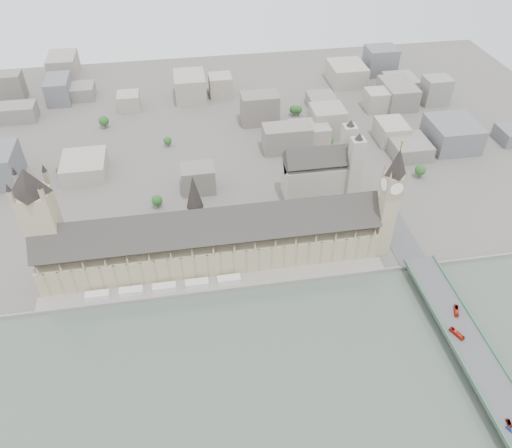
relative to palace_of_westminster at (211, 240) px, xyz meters
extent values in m
plane|color=#595651|center=(0.00, -19.70, -22.71)|extent=(900.00, 900.00, 0.00)
cube|color=slate|center=(0.00, -34.70, -21.21)|extent=(600.00, 1.50, 3.00)
cube|color=slate|center=(0.00, -27.20, -21.71)|extent=(270.00, 15.00, 2.00)
cube|color=silver|center=(-90.00, -26.70, -18.71)|extent=(18.00, 7.00, 4.00)
cube|color=silver|center=(-65.00, -26.70, -18.71)|extent=(18.00, 7.00, 4.00)
cube|color=silver|center=(-40.00, -26.70, -18.71)|extent=(18.00, 7.00, 4.00)
cube|color=silver|center=(-15.00, -26.70, -18.71)|extent=(18.00, 7.00, 4.00)
cube|color=silver|center=(10.00, -26.70, -18.71)|extent=(18.00, 7.00, 4.00)
cube|color=tan|center=(0.00, 0.30, -10.21)|extent=(265.00, 40.00, 25.00)
cube|color=#2D2B28|center=(0.00, 0.30, 12.37)|extent=(265.00, 40.73, 40.73)
cube|color=tan|center=(138.00, -11.70, 8.29)|extent=(12.00, 12.00, 62.00)
cube|color=gray|center=(138.00, -11.70, 47.29)|extent=(14.00, 14.00, 16.00)
cylinder|color=white|center=(145.20, -11.70, 47.29)|extent=(0.60, 10.00, 10.00)
cylinder|color=white|center=(130.80, -11.70, 47.29)|extent=(0.60, 10.00, 10.00)
cylinder|color=white|center=(138.00, -4.50, 47.29)|extent=(10.00, 0.60, 10.00)
cylinder|color=white|center=(138.00, -18.90, 47.29)|extent=(10.00, 0.60, 10.00)
cone|color=black|center=(138.00, -11.70, 66.29)|extent=(17.00, 17.00, 22.00)
cylinder|color=gold|center=(138.00, -11.70, 80.29)|extent=(1.00, 1.00, 6.00)
sphere|color=gold|center=(138.00, -11.70, 83.79)|extent=(2.00, 2.00, 2.00)
cone|color=gray|center=(144.50, -5.20, 59.29)|extent=(2.40, 2.40, 8.00)
cone|color=gray|center=(131.50, -5.20, 59.29)|extent=(2.40, 2.40, 8.00)
cone|color=gray|center=(144.50, -18.20, 59.29)|extent=(2.40, 2.40, 8.00)
cone|color=gray|center=(131.50, -18.20, 59.29)|extent=(2.40, 2.40, 8.00)
cube|color=tan|center=(-122.00, 6.30, 17.29)|extent=(23.00, 23.00, 80.00)
cone|color=black|center=(-122.00, 6.30, 67.29)|extent=(30.00, 30.00, 20.00)
cylinder|color=gray|center=(-10.00, 6.30, 20.29)|extent=(12.00, 12.00, 20.00)
cone|color=black|center=(-10.00, 6.30, 44.29)|extent=(13.00, 13.00, 28.00)
cube|color=#474749|center=(162.00, -107.20, -17.58)|extent=(25.00, 325.00, 10.25)
cube|color=#AAA699|center=(105.00, 75.30, -5.71)|extent=(60.00, 28.00, 34.00)
cube|color=#2D2B28|center=(105.00, 75.30, 16.29)|extent=(60.00, 28.28, 28.28)
cube|color=#AAA699|center=(137.00, 87.30, 9.29)|extent=(12.00, 12.00, 64.00)
cube|color=#AAA699|center=(137.00, 63.30, 9.29)|extent=(12.00, 12.00, 64.00)
imported|color=red|center=(156.28, -109.67, -10.86)|extent=(7.06, 11.53, 3.18)
imported|color=red|center=(165.35, -90.97, -11.00)|extent=(6.36, 10.54, 2.90)
imported|color=#183CA1|center=(155.20, -177.65, -11.73)|extent=(3.24, 4.60, 1.45)
imported|color=gray|center=(167.13, -86.55, -11.80)|extent=(2.22, 4.18, 1.31)
imported|color=gray|center=(156.94, -174.32, -11.68)|extent=(3.60, 5.96, 1.55)
camera|label=1|loc=(-13.01, -294.43, 265.52)|focal=35.00mm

